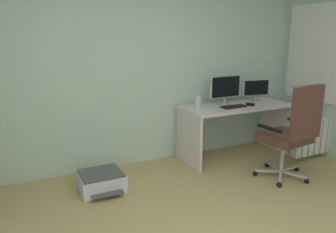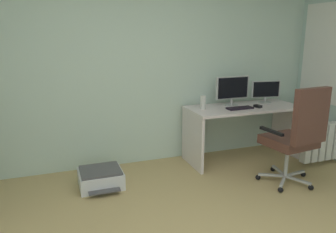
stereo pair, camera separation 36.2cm
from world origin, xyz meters
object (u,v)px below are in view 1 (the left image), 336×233
object	(u,v)px
monitor_main	(225,88)
computer_mouse	(250,104)
printer	(101,181)
desk	(236,118)
keyboard	(234,107)
radiator	(321,135)
office_chair	(293,130)
monitor_secondary	(256,89)
desktop_speaker	(198,102)

from	to	relation	value
monitor_main	computer_mouse	bearing A→B (deg)	-39.89
computer_mouse	printer	distance (m)	2.17
desk	keyboard	distance (m)	0.26
keyboard	radiator	xyz separation A→B (m)	(1.19, -0.42, -0.43)
keyboard	printer	world-z (taller)	keyboard
keyboard	printer	xyz separation A→B (m)	(-1.80, -0.09, -0.64)
computer_mouse	office_chair	xyz separation A→B (m)	(-0.05, -0.79, -0.13)
desk	monitor_secondary	bearing A→B (deg)	13.61
monitor_main	computer_mouse	world-z (taller)	monitor_main
computer_mouse	desktop_speaker	size ratio (longest dim) A/B	0.59
office_chair	radiator	bearing A→B (deg)	21.54
desktop_speaker	radiator	size ratio (longest dim) A/B	0.17
computer_mouse	printer	xyz separation A→B (m)	(-2.07, -0.08, -0.65)
printer	desktop_speaker	bearing A→B (deg)	10.29
desk	radiator	bearing A→B (deg)	-26.65
monitor_secondary	desktop_speaker	bearing A→B (deg)	-177.19
office_chair	desktop_speaker	bearing A→B (deg)	124.44
keyboard	office_chair	bearing A→B (deg)	-75.72
desk	monitor_secondary	size ratio (longest dim) A/B	3.68
office_chair	radiator	world-z (taller)	office_chair
printer	radiator	bearing A→B (deg)	-6.39
keyboard	radiator	bearing A→B (deg)	-20.40
monitor_secondary	printer	bearing A→B (deg)	-172.80
desk	office_chair	size ratio (longest dim) A/B	1.32
monitor_secondary	office_chair	xyz separation A→B (m)	(-0.31, -1.01, -0.29)
desktop_speaker	printer	xyz separation A→B (m)	(-1.36, -0.25, -0.72)
monitor_secondary	printer	xyz separation A→B (m)	(-2.33, -0.29, -0.81)
office_chair	radiator	size ratio (longest dim) A/B	1.13
desktop_speaker	office_chair	size ratio (longest dim) A/B	0.15
office_chair	printer	xyz separation A→B (m)	(-2.02, 0.72, -0.51)
monitor_secondary	computer_mouse	bearing A→B (deg)	-140.38
printer	radiator	xyz separation A→B (m)	(2.99, -0.33, 0.21)
office_chair	printer	bearing A→B (deg)	160.44
computer_mouse	keyboard	bearing A→B (deg)	165.14
monitor_main	radiator	bearing A→B (deg)	-27.93
desk	printer	xyz separation A→B (m)	(-1.93, -0.20, -0.44)
computer_mouse	desktop_speaker	bearing A→B (deg)	153.80
desk	monitor_main	size ratio (longest dim) A/B	3.14
monitor_main	office_chair	distance (m)	1.09
desktop_speaker	radiator	world-z (taller)	desktop_speaker
printer	monitor_main	bearing A→B (deg)	9.26
computer_mouse	office_chair	world-z (taller)	office_chair
desk	monitor_main	bearing A→B (deg)	142.45
monitor_main	radiator	size ratio (longest dim) A/B	0.48
monitor_main	office_chair	world-z (taller)	office_chair
desk	computer_mouse	world-z (taller)	computer_mouse
computer_mouse	printer	world-z (taller)	computer_mouse
computer_mouse	desktop_speaker	distance (m)	0.73
office_chair	desk	bearing A→B (deg)	95.65
office_chair	printer	size ratio (longest dim) A/B	2.23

